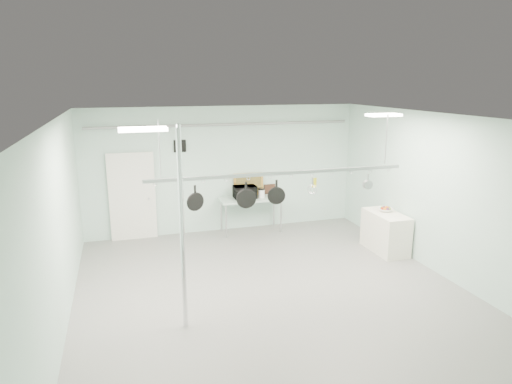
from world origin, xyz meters
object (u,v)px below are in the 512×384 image
object	(u,v)px
prep_table	(251,201)
skillet_mid	(246,195)
side_cabinet	(385,232)
microwave	(245,192)
coffee_canister	(261,194)
pot_rack	(281,172)
skillet_left	(195,198)
chrome_pole	(182,231)
skillet_right	(276,192)
fruit_bowl	(386,210)

from	to	relation	value
prep_table	skillet_mid	distance (m)	3.61
side_cabinet	microwave	xyz separation A→B (m)	(-2.70, 2.23, 0.61)
side_cabinet	coffee_canister	world-z (taller)	coffee_canister
pot_rack	skillet_left	size ratio (longest dim) A/B	10.68
chrome_pole	skillet_left	bearing A→B (deg)	68.40
pot_rack	skillet_right	xyz separation A→B (m)	(-0.08, 0.00, -0.37)
fruit_bowl	skillet_left	world-z (taller)	skillet_left
chrome_pole	side_cabinet	world-z (taller)	chrome_pole
chrome_pole	side_cabinet	distance (m)	5.37
coffee_canister	skillet_right	size ratio (longest dim) A/B	0.46
skillet_left	skillet_mid	world-z (taller)	same
chrome_pole	skillet_right	xyz separation A→B (m)	(1.82, 0.90, 0.26)
pot_rack	coffee_canister	bearing A→B (deg)	78.43
microwave	side_cabinet	bearing A→B (deg)	141.31
side_cabinet	skillet_mid	xyz separation A→B (m)	(-3.59, -1.10, 1.39)
chrome_pole	microwave	distance (m)	4.78
side_cabinet	coffee_canister	xyz separation A→B (m)	(-2.28, 2.16, 0.56)
coffee_canister	fruit_bowl	world-z (taller)	coffee_canister
side_cabinet	skillet_right	xyz separation A→B (m)	(-3.03, -1.10, 1.41)
prep_table	microwave	size ratio (longest dim) A/B	2.81
skillet_left	skillet_mid	xyz separation A→B (m)	(0.90, 0.00, -0.02)
pot_rack	skillet_right	bearing A→B (deg)	180.00
skillet_left	microwave	bearing A→B (deg)	43.06
skillet_left	skillet_mid	distance (m)	0.90
chrome_pole	fruit_bowl	xyz separation A→B (m)	(4.90, 2.13, -0.66)
skillet_mid	skillet_right	distance (m)	0.56
chrome_pole	skillet_mid	size ratio (longest dim) A/B	6.66
microwave	fruit_bowl	world-z (taller)	microwave
pot_rack	skillet_left	xyz separation A→B (m)	(-1.54, 0.00, -0.37)
coffee_canister	skillet_left	distance (m)	4.03
chrome_pole	skillet_left	world-z (taller)	chrome_pole
skillet_mid	pot_rack	bearing A→B (deg)	10.34
pot_rack	fruit_bowl	xyz separation A→B (m)	(3.00, 1.23, -1.29)
chrome_pole	skillet_right	world-z (taller)	chrome_pole
chrome_pole	pot_rack	distance (m)	2.19
prep_table	skillet_right	world-z (taller)	skillet_right
pot_rack	microwave	distance (m)	3.54
chrome_pole	pot_rack	world-z (taller)	chrome_pole
prep_table	fruit_bowl	distance (m)	3.32
microwave	skillet_left	distance (m)	3.87
pot_rack	coffee_canister	world-z (taller)	pot_rack
fruit_bowl	skillet_left	xyz separation A→B (m)	(-4.54, -1.23, 0.92)
chrome_pole	pot_rack	xyz separation A→B (m)	(1.90, 0.90, 0.63)
prep_table	pot_rack	xyz separation A→B (m)	(-0.40, -3.30, 1.40)
prep_table	coffee_canister	world-z (taller)	coffee_canister
microwave	fruit_bowl	bearing A→B (deg)	143.48
fruit_bowl	skillet_right	distance (m)	3.44
coffee_canister	skillet_mid	bearing A→B (deg)	-111.89
skillet_mid	skillet_right	size ratio (longest dim) A/B	1.09
coffee_canister	skillet_mid	distance (m)	3.62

